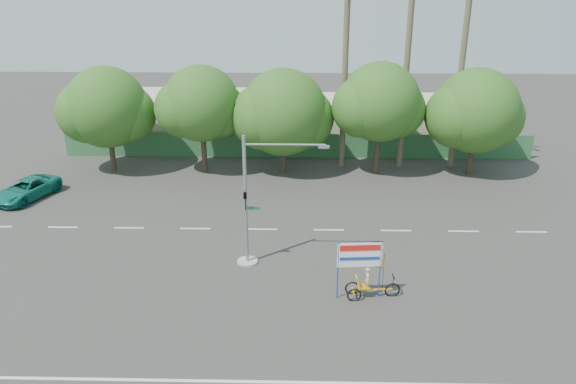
{
  "coord_description": "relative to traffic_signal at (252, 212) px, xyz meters",
  "views": [
    {
      "loc": [
        0.25,
        -22.15,
        14.71
      ],
      "look_at": [
        -0.37,
        5.36,
        3.5
      ],
      "focal_mm": 35.0,
      "sensor_mm": 36.0,
      "label": 1
    }
  ],
  "objects": [
    {
      "name": "palm_mid",
      "position": [
        14.2,
        15.52,
        6.48
      ],
      "size": [
        3.73,
        3.79,
        15.45
      ],
      "color": "#70604C",
      "rests_on": "ground"
    },
    {
      "name": "traffic_signal",
      "position": [
        0.0,
        0.0,
        0.0
      ],
      "size": [
        4.72,
        1.1,
        7.0
      ],
      "color": "gray",
      "rests_on": "ground"
    },
    {
      "name": "building_left",
      "position": [
        -7.8,
        22.02,
        -0.92
      ],
      "size": [
        12.0,
        8.0,
        4.0
      ],
      "primitive_type": "cube",
      "color": "beige",
      "rests_on": "ground"
    },
    {
      "name": "tree_right",
      "position": [
        8.15,
        14.02,
        2.32
      ],
      "size": [
        6.9,
        5.8,
        8.36
      ],
      "color": "#473828",
      "rests_on": "ground"
    },
    {
      "name": "tree_far_left",
      "position": [
        -11.85,
        14.02,
        1.84
      ],
      "size": [
        7.14,
        6.0,
        7.96
      ],
      "color": "#473828",
      "rests_on": "ground"
    },
    {
      "name": "tree_center",
      "position": [
        1.14,
        14.02,
        1.55
      ],
      "size": [
        7.62,
        6.4,
        7.85
      ],
      "color": "#473828",
      "rests_on": "ground"
    },
    {
      "name": "palm_short",
      "position": [
        5.7,
        15.52,
        5.94
      ],
      "size": [
        3.73,
        3.79,
        14.45
      ],
      "color": "#70604C",
      "rests_on": "ground"
    },
    {
      "name": "tree_far_right",
      "position": [
        15.15,
        14.02,
        1.73
      ],
      "size": [
        7.38,
        6.2,
        7.94
      ],
      "color": "#473828",
      "rests_on": "ground"
    },
    {
      "name": "palm_tall",
      "position": [
        10.2,
        15.52,
        7.55
      ],
      "size": [
        3.73,
        3.79,
        17.45
      ],
      "color": "#70604C",
      "rests_on": "ground"
    },
    {
      "name": "ground",
      "position": [
        2.2,
        -3.98,
        -2.92
      ],
      "size": [
        120.0,
        120.0,
        0.0
      ],
      "primitive_type": "plane",
      "color": "#33302D",
      "rests_on": "ground"
    },
    {
      "name": "building_right",
      "position": [
        10.2,
        22.02,
        -1.12
      ],
      "size": [
        14.0,
        8.0,
        3.6
      ],
      "primitive_type": "cube",
      "color": "beige",
      "rests_on": "ground"
    },
    {
      "name": "trike_billboard",
      "position": [
        5.53,
        -3.2,
        -1.7
      ],
      "size": [
        3.08,
        0.77,
        3.02
      ],
      "rotation": [
        0.0,
        0.0,
        0.08
      ],
      "color": "black",
      "rests_on": "ground"
    },
    {
      "name": "tree_left",
      "position": [
        -4.85,
        14.02,
        2.14
      ],
      "size": [
        6.66,
        5.6,
        8.07
      ],
      "color": "#473828",
      "rests_on": "ground"
    },
    {
      "name": "pickup_truck",
      "position": [
        -15.93,
        8.42,
        -2.26
      ],
      "size": [
        3.74,
        5.24,
        1.33
      ],
      "primitive_type": "imported",
      "rotation": [
        0.0,
        0.0,
        -0.36
      ],
      "color": "#0F6F5E",
      "rests_on": "ground"
    },
    {
      "name": "fence",
      "position": [
        2.2,
        17.52,
        -1.92
      ],
      "size": [
        38.0,
        0.08,
        2.0
      ],
      "primitive_type": "cube",
      "color": "#336B3D",
      "rests_on": "ground"
    }
  ]
}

